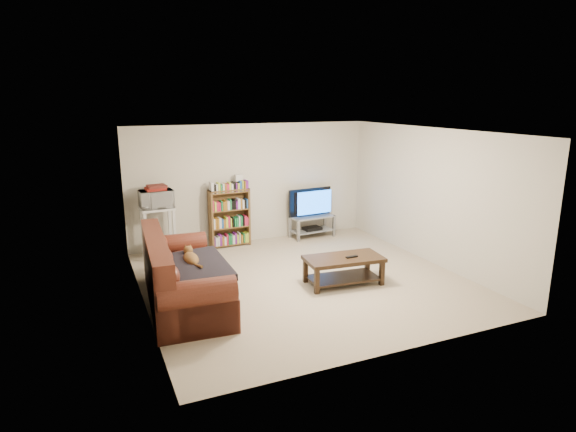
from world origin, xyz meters
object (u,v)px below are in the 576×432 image
tv_stand (312,223)px  bookshelf (230,217)px  sofa (179,281)px  coffee_table (344,265)px

tv_stand → bookshelf: (-1.78, 0.10, 0.28)m
tv_stand → bookshelf: bearing=171.8°
bookshelf → sofa: bearing=-123.5°
bookshelf → tv_stand: bearing=-5.2°
sofa → coffee_table: size_ratio=1.90×
sofa → coffee_table: (2.55, -0.26, -0.04)m
coffee_table → tv_stand: bearing=79.7°
sofa → tv_stand: sofa is taller
sofa → bookshelf: 2.84m
sofa → bookshelf: size_ratio=2.10×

